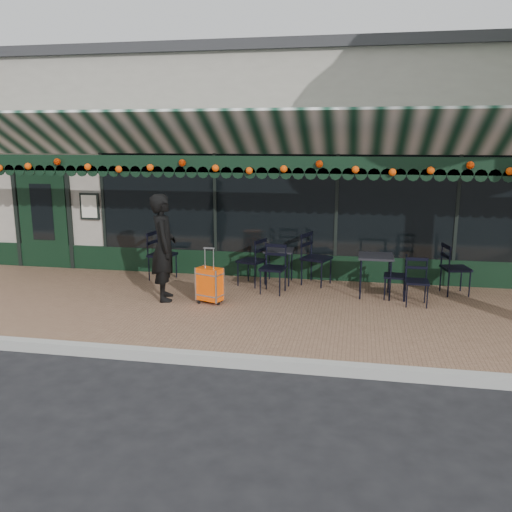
% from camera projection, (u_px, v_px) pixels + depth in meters
% --- Properties ---
extents(ground, '(80.00, 80.00, 0.00)m').
position_uv_depth(ground, '(213.00, 362.00, 7.14)').
color(ground, black).
rests_on(ground, ground).
extents(sidewalk, '(18.00, 4.00, 0.15)m').
position_uv_depth(sidewalk, '(244.00, 310.00, 9.04)').
color(sidewalk, brown).
rests_on(sidewalk, ground).
extents(curb, '(18.00, 0.16, 0.15)m').
position_uv_depth(curb, '(211.00, 359.00, 7.04)').
color(curb, '#9E9E99').
rests_on(curb, ground).
extents(restaurant_building, '(12.00, 9.60, 4.50)m').
position_uv_depth(restaurant_building, '(290.00, 162.00, 14.18)').
color(restaurant_building, gray).
rests_on(restaurant_building, ground).
extents(woman, '(0.64, 0.78, 1.83)m').
position_uv_depth(woman, '(164.00, 247.00, 9.23)').
color(woman, black).
rests_on(woman, sidewalk).
extents(suitcase, '(0.47, 0.36, 0.95)m').
position_uv_depth(suitcase, '(210.00, 285.00, 9.13)').
color(suitcase, '#FF5008').
rests_on(suitcase, sidewalk).
extents(cafe_table_a, '(0.60, 0.60, 0.74)m').
position_uv_depth(cafe_table_a, '(376.00, 259.00, 9.46)').
color(cafe_table_a, black).
rests_on(cafe_table_a, sidewalk).
extents(cafe_table_b, '(0.53, 0.53, 0.66)m').
position_uv_depth(cafe_table_b, '(279.00, 253.00, 10.36)').
color(cafe_table_b, black).
rests_on(cafe_table_b, sidewalk).
extents(chair_a_left, '(0.42, 0.42, 0.79)m').
position_uv_depth(chair_a_left, '(395.00, 276.00, 9.38)').
color(chair_a_left, black).
rests_on(chair_a_left, sidewalk).
extents(chair_a_right, '(0.55, 0.55, 0.93)m').
position_uv_depth(chair_a_right, '(456.00, 269.00, 9.63)').
color(chair_a_right, black).
rests_on(chair_a_right, sidewalk).
extents(chair_a_front, '(0.40, 0.40, 0.80)m').
position_uv_depth(chair_a_front, '(417.00, 282.00, 9.00)').
color(chair_a_front, black).
rests_on(chair_a_front, sidewalk).
extents(chair_b_left, '(0.59, 0.59, 0.92)m').
position_uv_depth(chair_b_left, '(251.00, 261.00, 10.24)').
color(chair_b_left, black).
rests_on(chair_b_left, sidewalk).
extents(chair_b_right, '(0.65, 0.65, 1.00)m').
position_uv_depth(chair_b_right, '(316.00, 259.00, 10.26)').
color(chair_b_right, black).
rests_on(chair_b_right, sidewalk).
extents(chair_b_front, '(0.50, 0.50, 0.88)m').
position_uv_depth(chair_b_front, '(273.00, 269.00, 9.72)').
color(chair_b_front, black).
rests_on(chair_b_front, sidewalk).
extents(chair_solo, '(0.54, 0.54, 0.96)m').
position_uv_depth(chair_solo, '(162.00, 255.00, 10.67)').
color(chair_solo, black).
rests_on(chair_solo, sidewalk).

